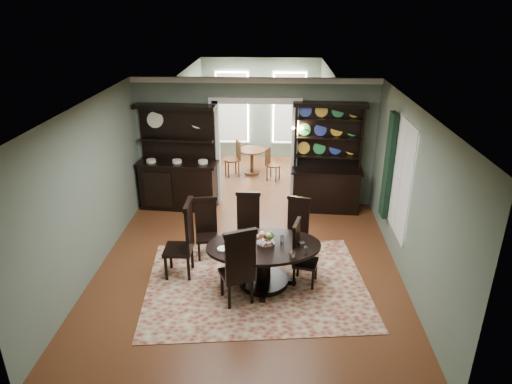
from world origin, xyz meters
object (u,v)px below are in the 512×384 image
sideboard (179,173)px  dining_table (264,257)px  welsh_dresser (327,172)px  parlor_table (252,158)px

sideboard → dining_table: bearing=-51.8°
dining_table → welsh_dresser: size_ratio=0.83×
sideboard → welsh_dresser: size_ratio=0.97×
sideboard → parlor_table: bearing=59.5°
dining_table → parlor_table: bearing=88.0°
sideboard → parlor_table: sideboard is taller
dining_table → parlor_table: size_ratio=2.68×
sideboard → parlor_table: size_ratio=3.12×
dining_table → sideboard: size_ratio=0.86×
welsh_dresser → parlor_table: 2.92m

